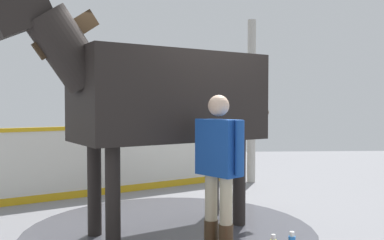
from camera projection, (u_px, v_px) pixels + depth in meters
name	position (u px, v px, depth m)	size (l,w,h in m)	color
ground_plane	(188.00, 224.00, 5.42)	(16.00, 16.00, 0.02)	gray
wet_patch	(170.00, 229.00, 5.14)	(3.50, 3.50, 0.00)	#4C4C54
barrier_wall	(102.00, 163.00, 7.10)	(5.23, 2.98, 1.17)	silver
roof_post_far	(251.00, 101.00, 8.22)	(0.16, 0.16, 3.15)	#B7B2A8
horse	(161.00, 96.00, 5.02)	(3.21, 2.10, 2.71)	black
handler	(219.00, 163.00, 4.29)	(0.47, 0.53, 1.62)	#47331E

